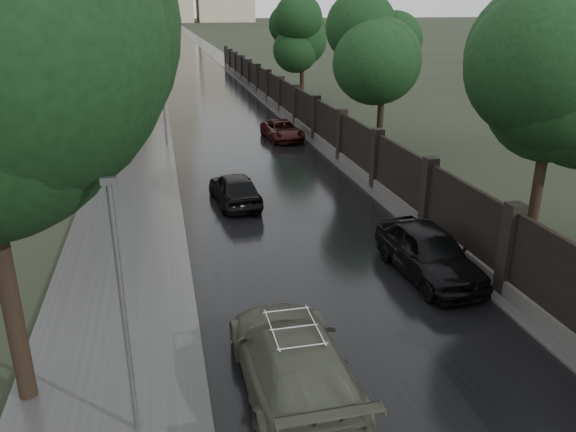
# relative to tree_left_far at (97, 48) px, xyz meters

# --- Properties ---
(road) EXTENTS (8.00, 420.00, 0.02)m
(road) POSITION_rel_tree_left_far_xyz_m (8.00, 160.00, -5.23)
(road) COLOR black
(road) RESTS_ON ground
(sidewalk_left) EXTENTS (4.00, 420.00, 0.16)m
(sidewalk_left) POSITION_rel_tree_left_far_xyz_m (2.00, 160.00, -5.16)
(sidewalk_left) COLOR #2D2D2D
(sidewalk_left) RESTS_ON ground
(verge_right) EXTENTS (3.00, 420.00, 0.08)m
(verge_right) POSITION_rel_tree_left_far_xyz_m (13.50, 160.00, -5.20)
(verge_right) COLOR #2D2D2D
(verge_right) RESTS_ON ground
(fence_right) EXTENTS (0.45, 75.72, 2.70)m
(fence_right) POSITION_rel_tree_left_far_xyz_m (12.60, 2.01, -4.23)
(fence_right) COLOR #383533
(fence_right) RESTS_ON ground
(tree_left_far) EXTENTS (4.25, 4.25, 7.39)m
(tree_left_far) POSITION_rel_tree_left_far_xyz_m (0.00, 0.00, 0.00)
(tree_left_far) COLOR black
(tree_left_far) RESTS_ON ground
(tree_right_a) EXTENTS (4.08, 4.08, 7.01)m
(tree_right_a) POSITION_rel_tree_left_far_xyz_m (15.50, -22.00, -0.29)
(tree_right_a) COLOR black
(tree_right_a) RESTS_ON ground
(tree_right_b) EXTENTS (4.08, 4.08, 7.01)m
(tree_right_b) POSITION_rel_tree_left_far_xyz_m (15.50, -8.00, -0.29)
(tree_right_b) COLOR black
(tree_right_b) RESTS_ON ground
(tree_right_c) EXTENTS (4.08, 4.08, 7.01)m
(tree_right_c) POSITION_rel_tree_left_far_xyz_m (15.50, 10.00, -0.29)
(tree_right_c) COLOR black
(tree_right_c) RESTS_ON ground
(lamp_post) EXTENTS (0.25, 0.12, 5.11)m
(lamp_post) POSITION_rel_tree_left_far_xyz_m (2.60, -28.50, -2.57)
(lamp_post) COLOR #59595E
(lamp_post) RESTS_ON ground
(traffic_light) EXTENTS (0.16, 0.32, 4.00)m
(traffic_light) POSITION_rel_tree_left_far_xyz_m (3.70, -5.01, -2.84)
(traffic_light) COLOR #59595E
(traffic_light) RESTS_ON ground
(volga_sedan) EXTENTS (2.22, 5.33, 1.54)m
(volga_sedan) POSITION_rel_tree_left_far_xyz_m (5.78, -27.94, -4.47)
(volga_sedan) COLOR #434738
(volga_sedan) RESTS_ON ground
(hatchback_left) EXTENTS (1.97, 4.11, 1.35)m
(hatchback_left) POSITION_rel_tree_left_far_xyz_m (6.20, -15.70, -4.57)
(hatchback_left) COLOR black
(hatchback_left) RESTS_ON ground
(car_right_near) EXTENTS (2.08, 4.63, 1.54)m
(car_right_near) POSITION_rel_tree_left_far_xyz_m (10.99, -23.48, -4.47)
(car_right_near) COLOR black
(car_right_near) RESTS_ON ground
(car_right_far) EXTENTS (2.20, 4.30, 1.16)m
(car_right_far) POSITION_rel_tree_left_far_xyz_m (10.64, -4.43, -4.66)
(car_right_far) COLOR black
(car_right_far) RESTS_ON ground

